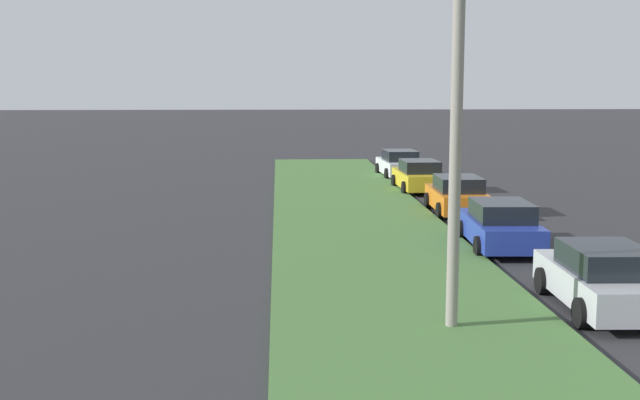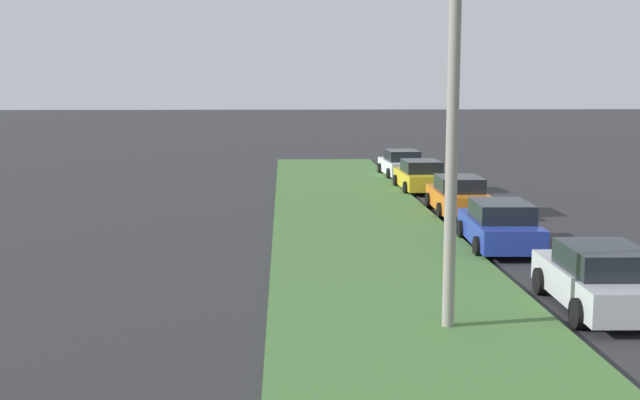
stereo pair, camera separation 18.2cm
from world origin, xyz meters
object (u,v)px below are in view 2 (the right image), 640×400
object	(u,v)px
parked_car_silver	(600,279)
parked_car_white	(401,164)
parked_car_blue	(500,226)
streetlight	(471,112)
parked_car_orange	(458,196)
parked_car_yellow	(420,176)

from	to	relation	value
parked_car_silver	parked_car_white	distance (m)	25.62
parked_car_blue	streetlight	bearing A→B (deg)	162.95
parked_car_white	parked_car_orange	bearing A→B (deg)	178.78
parked_car_silver	parked_car_orange	distance (m)	13.28
parked_car_blue	parked_car_silver	bearing A→B (deg)	-173.88
parked_car_silver	parked_car_orange	xyz separation A→B (m)	(13.28, 0.22, 0.00)
parked_car_orange	parked_car_yellow	distance (m)	6.60
parked_car_blue	streetlight	distance (m)	9.25
parked_car_blue	parked_car_yellow	world-z (taller)	same
parked_car_orange	streetlight	size ratio (longest dim) A/B	0.58
parked_car_white	streetlight	distance (m)	27.30
parked_car_silver	parked_car_white	size ratio (longest dim) A/B	0.99
parked_car_yellow	parked_car_silver	bearing A→B (deg)	-179.91
parked_car_orange	parked_car_white	bearing A→B (deg)	3.01
parked_car_silver	parked_car_orange	size ratio (longest dim) A/B	1.00
parked_car_yellow	streetlight	world-z (taller)	streetlight
parked_car_blue	parked_car_yellow	xyz separation A→B (m)	(13.19, 0.14, 0.00)
parked_car_orange	parked_car_yellow	world-z (taller)	same
parked_car_silver	parked_car_yellow	bearing A→B (deg)	3.48
parked_car_silver	parked_car_blue	distance (m)	6.70
parked_car_white	streetlight	bearing A→B (deg)	171.39
parked_car_orange	streetlight	xyz separation A→B (m)	(-14.59, 3.05, 3.67)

